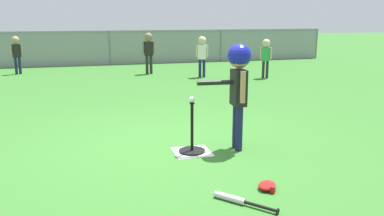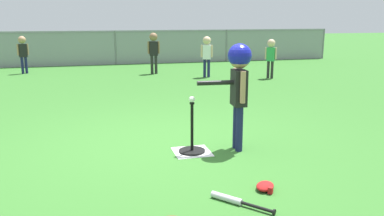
{
  "view_description": "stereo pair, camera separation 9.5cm",
  "coord_description": "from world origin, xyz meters",
  "px_view_note": "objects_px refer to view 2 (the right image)",
  "views": [
    {
      "loc": [
        -0.97,
        -4.75,
        1.61
      ],
      "look_at": [
        0.27,
        -0.35,
        0.55
      ],
      "focal_mm": 37.01,
      "sensor_mm": 36.0,
      "label": 1
    },
    {
      "loc": [
        -0.88,
        -4.77,
        1.61
      ],
      "look_at": [
        0.27,
        -0.35,
        0.55
      ],
      "focal_mm": 37.01,
      "sensor_mm": 36.0,
      "label": 2
    }
  ],
  "objects_px": {
    "batter_child": "(239,75)",
    "fielder_near_right": "(271,53)",
    "spare_bat_silver": "(233,200)",
    "glove_by_plate": "(265,186)",
    "fielder_deep_left": "(154,48)",
    "fielder_deep_right": "(23,50)",
    "baseball_on_tee": "(192,99)",
    "fielder_deep_center": "(207,51)",
    "batting_tee": "(192,145)"
  },
  "relations": [
    {
      "from": "fielder_deep_right",
      "to": "fielder_deep_left",
      "type": "xyz_separation_m",
      "value": [
        3.62,
        -0.98,
        0.06
      ]
    },
    {
      "from": "batting_tee",
      "to": "batter_child",
      "type": "relative_size",
      "value": 0.47
    },
    {
      "from": "fielder_near_right",
      "to": "batter_child",
      "type": "bearing_deg",
      "value": -119.23
    },
    {
      "from": "fielder_near_right",
      "to": "fielder_deep_center",
      "type": "distance_m",
      "value": 1.69
    },
    {
      "from": "fielder_deep_center",
      "to": "fielder_deep_left",
      "type": "height_order",
      "value": "fielder_deep_left"
    },
    {
      "from": "fielder_deep_center",
      "to": "glove_by_plate",
      "type": "distance_m",
      "value": 7.21
    },
    {
      "from": "batting_tee",
      "to": "fielder_deep_center",
      "type": "bearing_deg",
      "value": 71.76
    },
    {
      "from": "spare_bat_silver",
      "to": "glove_by_plate",
      "type": "distance_m",
      "value": 0.43
    },
    {
      "from": "batter_child",
      "to": "glove_by_plate",
      "type": "bearing_deg",
      "value": -97.74
    },
    {
      "from": "baseball_on_tee",
      "to": "spare_bat_silver",
      "type": "distance_m",
      "value": 1.54
    },
    {
      "from": "batting_tee",
      "to": "fielder_deep_right",
      "type": "distance_m",
      "value": 8.37
    },
    {
      "from": "spare_bat_silver",
      "to": "fielder_deep_center",
      "type": "bearing_deg",
      "value": 75.22
    },
    {
      "from": "batter_child",
      "to": "fielder_near_right",
      "type": "relative_size",
      "value": 1.26
    },
    {
      "from": "fielder_deep_right",
      "to": "baseball_on_tee",
      "type": "bearing_deg",
      "value": -69.09
    },
    {
      "from": "baseball_on_tee",
      "to": "fielder_near_right",
      "type": "height_order",
      "value": "fielder_near_right"
    },
    {
      "from": "fielder_deep_right",
      "to": "spare_bat_silver",
      "type": "distance_m",
      "value": 9.69
    },
    {
      "from": "batter_child",
      "to": "fielder_deep_center",
      "type": "relative_size",
      "value": 1.19
    },
    {
      "from": "fielder_deep_center",
      "to": "fielder_deep_right",
      "type": "height_order",
      "value": "fielder_deep_center"
    },
    {
      "from": "fielder_near_right",
      "to": "fielder_deep_left",
      "type": "height_order",
      "value": "fielder_deep_left"
    },
    {
      "from": "batting_tee",
      "to": "fielder_near_right",
      "type": "height_order",
      "value": "fielder_near_right"
    },
    {
      "from": "fielder_deep_right",
      "to": "fielder_deep_left",
      "type": "bearing_deg",
      "value": -15.15
    },
    {
      "from": "fielder_near_right",
      "to": "fielder_deep_right",
      "type": "xyz_separation_m",
      "value": [
        -6.46,
        2.62,
        0.02
      ]
    },
    {
      "from": "fielder_near_right",
      "to": "fielder_deep_left",
      "type": "distance_m",
      "value": 3.29
    },
    {
      "from": "fielder_deep_center",
      "to": "fielder_deep_right",
      "type": "relative_size",
      "value": 1.02
    },
    {
      "from": "batting_tee",
      "to": "batter_child",
      "type": "xyz_separation_m",
      "value": [
        0.56,
        -0.04,
        0.84
      ]
    },
    {
      "from": "fielder_deep_right",
      "to": "spare_bat_silver",
      "type": "bearing_deg",
      "value": -72.0
    },
    {
      "from": "fielder_deep_right",
      "to": "glove_by_plate",
      "type": "xyz_separation_m",
      "value": [
        3.38,
        -9.01,
        -0.65
      ]
    },
    {
      "from": "fielder_near_right",
      "to": "fielder_deep_right",
      "type": "distance_m",
      "value": 6.97
    },
    {
      "from": "baseball_on_tee",
      "to": "batter_child",
      "type": "xyz_separation_m",
      "value": [
        0.56,
        -0.04,
        0.28
      ]
    },
    {
      "from": "batter_child",
      "to": "fielder_deep_left",
      "type": "height_order",
      "value": "batter_child"
    },
    {
      "from": "batting_tee",
      "to": "baseball_on_tee",
      "type": "xyz_separation_m",
      "value": [
        0.0,
        0.0,
        0.56
      ]
    },
    {
      "from": "fielder_deep_right",
      "to": "fielder_deep_center",
      "type": "bearing_deg",
      "value": -22.17
    },
    {
      "from": "spare_bat_silver",
      "to": "fielder_deep_right",
      "type": "bearing_deg",
      "value": 108.0
    },
    {
      "from": "batting_tee",
      "to": "spare_bat_silver",
      "type": "xyz_separation_m",
      "value": [
        0.01,
        -1.4,
        -0.06
      ]
    },
    {
      "from": "baseball_on_tee",
      "to": "glove_by_plate",
      "type": "bearing_deg",
      "value": -71.64
    },
    {
      "from": "batter_child",
      "to": "batting_tee",
      "type": "bearing_deg",
      "value": 175.8
    },
    {
      "from": "baseball_on_tee",
      "to": "glove_by_plate",
      "type": "distance_m",
      "value": 1.43
    },
    {
      "from": "batting_tee",
      "to": "fielder_near_right",
      "type": "xyz_separation_m",
      "value": [
        3.48,
        5.17,
        0.57
      ]
    },
    {
      "from": "fielder_deep_center",
      "to": "batter_child",
      "type": "bearing_deg",
      "value": -102.98
    },
    {
      "from": "fielder_deep_left",
      "to": "glove_by_plate",
      "type": "bearing_deg",
      "value": -91.66
    },
    {
      "from": "batter_child",
      "to": "fielder_deep_center",
      "type": "bearing_deg",
      "value": 77.02
    },
    {
      "from": "batter_child",
      "to": "fielder_deep_right",
      "type": "bearing_deg",
      "value": 114.33
    },
    {
      "from": "fielder_deep_center",
      "to": "spare_bat_silver",
      "type": "xyz_separation_m",
      "value": [
        -1.9,
        -7.21,
        -0.68
      ]
    },
    {
      "from": "baseball_on_tee",
      "to": "fielder_deep_center",
      "type": "relative_size",
      "value": 0.07
    },
    {
      "from": "fielder_deep_right",
      "to": "glove_by_plate",
      "type": "bearing_deg",
      "value": -69.43
    },
    {
      "from": "fielder_near_right",
      "to": "spare_bat_silver",
      "type": "xyz_separation_m",
      "value": [
        -3.47,
        -6.58,
        -0.64
      ]
    },
    {
      "from": "baseball_on_tee",
      "to": "batter_child",
      "type": "distance_m",
      "value": 0.63
    },
    {
      "from": "fielder_deep_center",
      "to": "batting_tee",
      "type": "bearing_deg",
      "value": -108.24
    },
    {
      "from": "batting_tee",
      "to": "glove_by_plate",
      "type": "distance_m",
      "value": 1.29
    },
    {
      "from": "fielder_near_right",
      "to": "fielder_deep_center",
      "type": "xyz_separation_m",
      "value": [
        -1.57,
        0.63,
        0.04
      ]
    }
  ]
}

